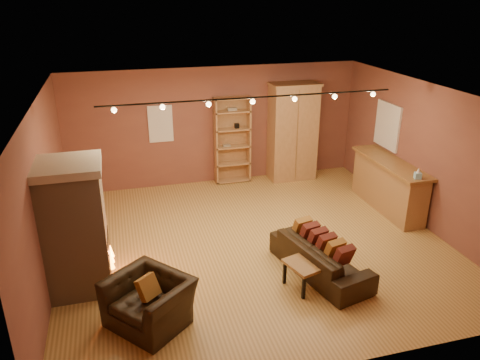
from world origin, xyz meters
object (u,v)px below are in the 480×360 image
object	(u,v)px
bookcase	(232,139)
armchair	(149,294)
armoire	(293,132)
bar_counter	(388,185)
fireplace	(76,228)
loveseat	(321,252)
coffee_table	(307,266)

from	to	relation	value
bookcase	armchair	xyz separation A→B (m)	(-2.46, -4.91, -0.60)
armoire	bar_counter	xyz separation A→B (m)	(1.34, -2.25, -0.65)
bookcase	armchair	bearing A→B (deg)	-116.63
fireplace	armchair	distance (m)	1.62
armoire	loveseat	bearing A→B (deg)	-104.67
armoire	armchair	world-z (taller)	armoire
armchair	coffee_table	distance (m)	2.50
armoire	bar_counter	distance (m)	2.70
loveseat	armchair	size ratio (longest dim) A/B	1.58
loveseat	coffee_table	bearing A→B (deg)	115.28
fireplace	armoire	distance (m)	6.05
bookcase	bar_counter	bearing A→B (deg)	-40.84
coffee_table	loveseat	bearing A→B (deg)	38.95
fireplace	coffee_table	distance (m)	3.62
armoire	bookcase	bearing A→B (deg)	172.65
loveseat	armchair	world-z (taller)	armchair
armoire	loveseat	distance (m)	4.39
armoire	bar_counter	bearing A→B (deg)	-59.31
bookcase	bar_counter	xyz separation A→B (m)	(2.83, -2.45, -0.52)
fireplace	bookcase	bearing A→B (deg)	47.62
bookcase	armchair	size ratio (longest dim) A/B	1.64
bookcase	bar_counter	size ratio (longest dim) A/B	0.93
fireplace	bar_counter	distance (m)	6.39
bookcase	armoire	distance (m)	1.51
fireplace	armchair	bearing A→B (deg)	-50.81
bookcase	bar_counter	distance (m)	3.78
fireplace	armoire	bearing A→B (deg)	35.87
bar_counter	loveseat	bearing A→B (deg)	-141.70
fireplace	loveseat	size ratio (longest dim) A/B	1.05
coffee_table	bar_counter	bearing A→B (deg)	38.39
fireplace	bookcase	world-z (taller)	fireplace
armchair	armoire	bearing A→B (deg)	99.91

